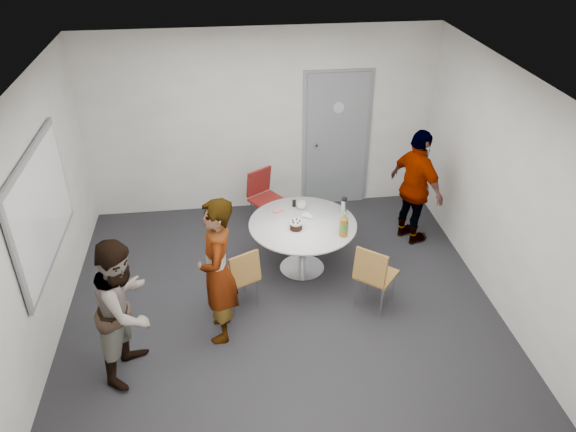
{
  "coord_description": "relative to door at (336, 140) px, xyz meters",
  "views": [
    {
      "loc": [
        -0.57,
        -5.04,
        4.36
      ],
      "look_at": [
        0.1,
        0.25,
        1.13
      ],
      "focal_mm": 35.0,
      "sensor_mm": 36.0,
      "label": 1
    }
  ],
  "objects": [
    {
      "name": "floor",
      "position": [
        -1.1,
        -2.48,
        -1.03
      ],
      "size": [
        5.0,
        5.0,
        0.0
      ],
      "primitive_type": "plane",
      "color": "black",
      "rests_on": "ground"
    },
    {
      "name": "ceiling",
      "position": [
        -1.1,
        -2.48,
        1.67
      ],
      "size": [
        5.0,
        5.0,
        0.0
      ],
      "primitive_type": "plane",
      "rotation": [
        3.14,
        0.0,
        0.0
      ],
      "color": "silver",
      "rests_on": "wall_back"
    },
    {
      "name": "wall_back",
      "position": [
        -1.1,
        0.02,
        0.32
      ],
      "size": [
        5.0,
        0.0,
        5.0
      ],
      "primitive_type": "plane",
      "rotation": [
        1.57,
        0.0,
        0.0
      ],
      "color": "beige",
      "rests_on": "floor"
    },
    {
      "name": "wall_left",
      "position": [
        -3.6,
        -2.48,
        0.32
      ],
      "size": [
        0.0,
        5.0,
        5.0
      ],
      "primitive_type": "plane",
      "rotation": [
        1.57,
        0.0,
        1.57
      ],
      "color": "beige",
      "rests_on": "floor"
    },
    {
      "name": "wall_right",
      "position": [
        1.4,
        -2.48,
        0.32
      ],
      "size": [
        0.0,
        5.0,
        5.0
      ],
      "primitive_type": "plane",
      "rotation": [
        1.57,
        0.0,
        -1.57
      ],
      "color": "beige",
      "rests_on": "floor"
    },
    {
      "name": "wall_front",
      "position": [
        -1.1,
        -4.98,
        0.32
      ],
      "size": [
        5.0,
        0.0,
        5.0
      ],
      "primitive_type": "plane",
      "rotation": [
        -1.57,
        0.0,
        0.0
      ],
      "color": "beige",
      "rests_on": "floor"
    },
    {
      "name": "door",
      "position": [
        0.0,
        0.0,
        0.0
      ],
      "size": [
        1.02,
        0.17,
        2.12
      ],
      "color": "gray",
      "rests_on": "wall_back"
    },
    {
      "name": "whiteboard",
      "position": [
        -3.56,
        -2.28,
        0.42
      ],
      "size": [
        0.04,
        1.9,
        1.25
      ],
      "color": "gray",
      "rests_on": "wall_left"
    },
    {
      "name": "table",
      "position": [
        -0.73,
        -1.72,
        -0.42
      ],
      "size": [
        1.34,
        1.34,
        1.0
      ],
      "color": "white",
      "rests_on": "floor"
    },
    {
      "name": "chair_near_left",
      "position": [
        -1.56,
        -2.37,
        -0.54
      ],
      "size": [
        0.52,
        0.54,
        0.81
      ],
      "rotation": [
        0.0,
        0.0,
        0.46
      ],
      "color": "brown",
      "rests_on": "floor"
    },
    {
      "name": "chair_near_right",
      "position": [
        -0.07,
        -2.57,
        -0.51
      ],
      "size": [
        0.59,
        0.59,
        0.85
      ],
      "rotation": [
        0.0,
        0.0,
        -0.7
      ],
      "color": "brown",
      "rests_on": "floor"
    },
    {
      "name": "chair_far",
      "position": [
        -1.14,
        -0.59,
        -0.49
      ],
      "size": [
        0.59,
        0.6,
        0.88
      ],
      "rotation": [
        0.0,
        0.0,
        3.73
      ],
      "color": "maroon",
      "rests_on": "floor"
    },
    {
      "name": "person_main",
      "position": [
        -1.81,
        -2.77,
        -0.18
      ],
      "size": [
        0.42,
        0.63,
        1.69
      ],
      "primitive_type": "imported",
      "rotation": [
        0.0,
        0.0,
        -1.6
      ],
      "color": "#A5C6EA",
      "rests_on": "floor"
    },
    {
      "name": "person_left",
      "position": [
        -2.72,
        -3.17,
        -0.25
      ],
      "size": [
        0.79,
        0.9,
        1.56
      ],
      "primitive_type": "imported",
      "rotation": [
        0.0,
        0.0,
        1.26
      ],
      "color": "white",
      "rests_on": "floor"
    },
    {
      "name": "person_right",
      "position": [
        0.85,
        -1.2,
        -0.21
      ],
      "size": [
        0.74,
        1.03,
        1.63
      ],
      "primitive_type": "imported",
      "rotation": [
        0.0,
        0.0,
        1.98
      ],
      "color": "black",
      "rests_on": "floor"
    }
  ]
}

